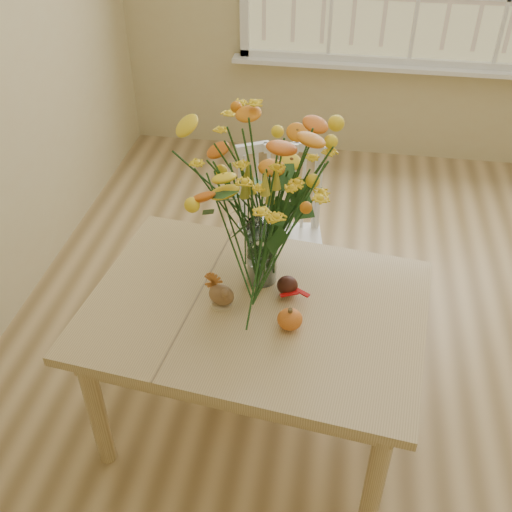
# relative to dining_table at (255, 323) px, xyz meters

# --- Properties ---
(floor) EXTENTS (4.00, 4.50, 0.01)m
(floor) POSITION_rel_dining_table_xyz_m (0.65, 0.30, -0.58)
(floor) COLOR olive
(floor) RESTS_ON ground
(dining_table) EXTENTS (1.34, 1.03, 0.67)m
(dining_table) POSITION_rel_dining_table_xyz_m (0.00, 0.00, 0.00)
(dining_table) COLOR tan
(dining_table) RESTS_ON floor
(windsor_chair) EXTENTS (0.47, 0.46, 0.89)m
(windsor_chair) POSITION_rel_dining_table_xyz_m (0.00, 0.74, -0.08)
(windsor_chair) COLOR white
(windsor_chair) RESTS_ON floor
(flower_vase) EXTENTS (0.55, 0.55, 0.65)m
(flower_vase) POSITION_rel_dining_table_xyz_m (0.00, 0.16, 0.48)
(flower_vase) COLOR white
(flower_vase) RESTS_ON dining_table
(pumpkin) EXTENTS (0.09, 0.09, 0.07)m
(pumpkin) POSITION_rel_dining_table_xyz_m (0.14, -0.09, 0.13)
(pumpkin) COLOR #CA5F17
(pumpkin) RESTS_ON dining_table
(turkey_figurine) EXTENTS (0.12, 0.10, 0.12)m
(turkey_figurine) POSITION_rel_dining_table_xyz_m (-0.12, -0.02, 0.14)
(turkey_figurine) COLOR #CCB78C
(turkey_figurine) RESTS_ON dining_table
(dark_gourd) EXTENTS (0.13, 0.08, 0.07)m
(dark_gourd) POSITION_rel_dining_table_xyz_m (0.11, 0.09, 0.13)
(dark_gourd) COLOR #38160F
(dark_gourd) RESTS_ON dining_table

